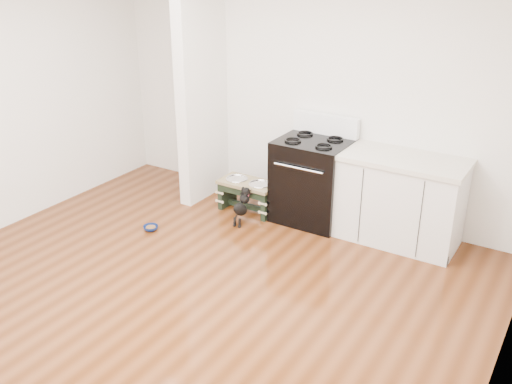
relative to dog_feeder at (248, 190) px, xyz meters
The scene contains 8 objects.
ground 2.03m from the dog_feeder, 76.74° to the right, with size 5.00×5.00×0.00m, color #47210C.
room_shell 2.43m from the dog_feeder, 76.74° to the right, with size 5.00×5.00×5.00m.
partition_wall 1.31m from the dog_feeder, 168.55° to the left, with size 0.15×0.80×2.70m, color silver.
oven_range 0.77m from the dog_feeder, 15.96° to the left, with size 0.76×0.69×1.14m.
cabinet_run 1.72m from the dog_feeder, ahead, with size 1.24×0.64×0.91m.
dog_feeder is the anchor object (origin of this frame).
puppy 0.33m from the dog_feeder, 68.85° to the right, with size 0.12×0.34×0.40m.
floor_bowl 1.18m from the dog_feeder, 123.06° to the right, with size 0.21×0.21×0.05m.
Camera 1 is at (2.77, -3.06, 2.82)m, focal length 40.00 mm.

